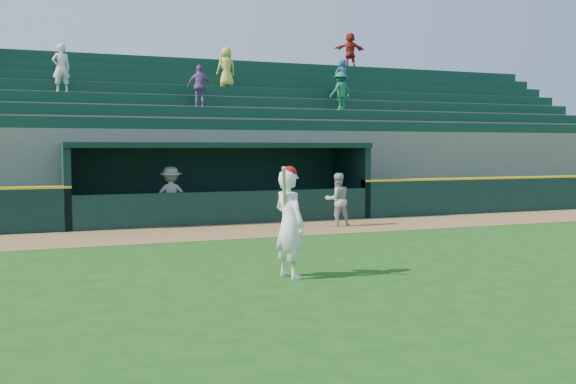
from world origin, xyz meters
The scene contains 9 objects.
ground centered at (0.00, 0.00, 0.00)m, with size 120.00×120.00×0.00m, color #1B4A12.
warning_track centered at (0.00, 4.90, 0.01)m, with size 40.00×3.00×0.01m, color olive.
field_wall_right centered at (12.25, 6.55, 0.60)m, with size 15.50×0.30×1.20m, color black.
wall_stripe_right centered at (12.25, 6.55, 1.23)m, with size 15.50×0.32×0.06m, color yellow.
dugout_player_front centered at (2.83, 4.97, 0.78)m, with size 0.76×0.59×1.56m, color #ADADA8.
dugout_player_inside centered at (-1.66, 7.08, 0.87)m, with size 1.13×0.65×1.75m, color #9C9C97.
dugout centered at (0.00, 8.00, 1.36)m, with size 9.40×2.80×2.46m.
stands centered at (-0.01, 12.57, 2.40)m, with size 34.50×6.25×7.51m.
batter_at_plate centered at (-1.15, -1.49, 0.99)m, with size 0.65×0.87×2.00m.
Camera 1 is at (-5.19, -12.02, 2.32)m, focal length 40.00 mm.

